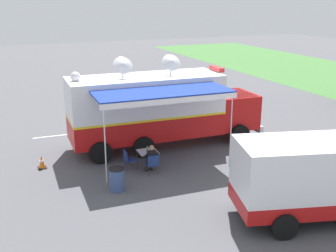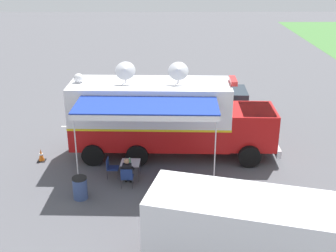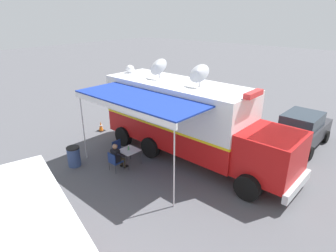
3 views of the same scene
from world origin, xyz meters
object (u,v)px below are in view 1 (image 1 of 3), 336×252
folding_table (148,153)px  seated_responder (151,158)px  folding_chair_beside_table (128,158)px  traffic_cone (42,162)px  trash_bin (117,179)px  car_behind_truck (188,100)px  support_truck (332,179)px  command_truck (161,107)px  folding_chair_at_table (153,163)px  water_bottle (147,149)px

folding_table → seated_responder: seated_responder is taller
folding_chair_beside_table → traffic_cone: size_ratio=1.50×
trash_bin → traffic_cone: size_ratio=1.57×
folding_chair_beside_table → traffic_cone: (-1.58, -3.36, -0.23)m
trash_bin → car_behind_truck: (-8.65, 7.10, 0.42)m
support_truck → seated_responder: bearing=-144.0°
command_truck → folding_table: bearing=-33.8°
folding_chair_at_table → trash_bin: size_ratio=0.96×
water_bottle → folding_chair_beside_table: bearing=-96.5°
folding_chair_beside_table → trash_bin: (1.73, -0.99, -0.06)m
folding_table → support_truck: (6.29, 4.04, 0.71)m
folding_chair_at_table → seated_responder: seated_responder is taller
seated_responder → trash_bin: (1.03, -1.76, -0.20)m
command_truck → traffic_cone: (0.65, -5.77, -1.67)m
folding_chair_beside_table → seated_responder: (0.70, 0.77, 0.14)m
trash_bin → seated_responder: bearing=120.2°
command_truck → trash_bin: (3.96, -3.40, -1.49)m
water_bottle → support_truck: size_ratio=0.03×
folding_chair_beside_table → car_behind_truck: (-6.92, 6.11, 0.37)m
command_truck → folding_table: size_ratio=11.55×
folding_table → car_behind_truck: 8.77m
seated_responder → trash_bin: 2.05m
water_bottle → seated_responder: size_ratio=0.18×
folding_table → water_bottle: water_bottle is taller
command_truck → seated_responder: 3.60m
folding_chair_at_table → support_truck: bearing=36.9°
support_truck → trash_bin: bearing=-128.3°
water_bottle → support_truck: 7.50m
folding_chair_beside_table → traffic_cone: bearing=-115.2°
folding_chair_at_table → traffic_cone: (-2.47, -4.12, -0.23)m
command_truck → folding_chair_at_table: bearing=-27.8°
water_bottle → traffic_cone: 4.55m
water_bottle → seated_responder: bearing=-5.7°
trash_bin → support_truck: size_ratio=0.13×
folding_chair_at_table → support_truck: size_ratio=0.12×
folding_table → traffic_cone: bearing=-111.7°
trash_bin → traffic_cone: 4.07m
water_bottle → folding_chair_at_table: water_bottle is taller
seated_responder → car_behind_truck: 9.31m
water_bottle → traffic_cone: (-1.68, -4.19, -0.55)m
folding_chair_beside_table → trash_bin: 1.99m
folding_table → car_behind_truck: bearing=143.2°
folding_table → trash_bin: trash_bin is taller
folding_chair_beside_table → trash_bin: trash_bin is taller
trash_bin → car_behind_truck: car_behind_truck is taller
folding_chair_beside_table → support_truck: (6.38, 4.89, 0.87)m
folding_chair_at_table → folding_chair_beside_table: (-0.89, -0.76, 0.00)m
seated_responder → support_truck: support_truck is taller
support_truck → command_truck: bearing=-163.9°
seated_responder → trash_bin: seated_responder is taller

